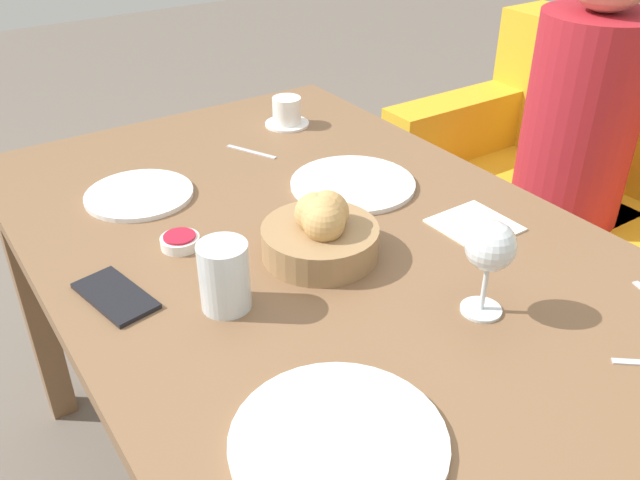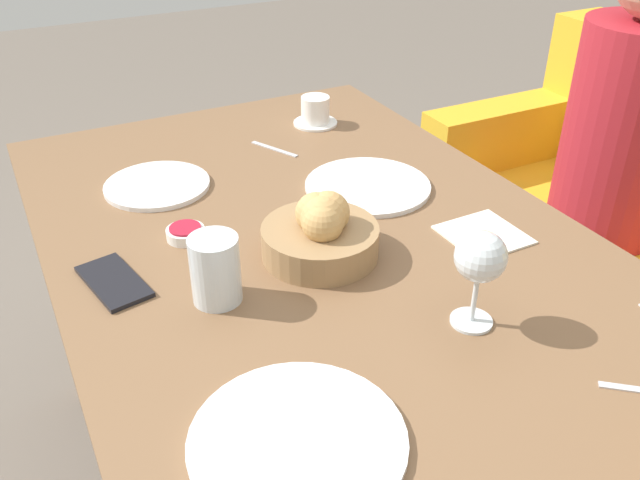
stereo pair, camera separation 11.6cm
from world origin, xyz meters
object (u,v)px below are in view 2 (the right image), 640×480
seated_person (609,191)px  jam_bowl_berry (186,233)px  napkin (483,235)px  cell_phone (114,281)px  wine_glass (480,260)px  plate_far_center (368,186)px  water_tumbler (215,270)px  bread_basket (321,231)px  plate_near_right (298,440)px  plate_near_left (157,185)px  coffee_cup (315,112)px  spoon_coffee (274,149)px

seated_person → jam_bowl_berry: bearing=-86.7°
napkin → cell_phone: size_ratio=0.85×
jam_bowl_berry → wine_glass: bearing=35.6°
napkin → cell_phone: (-0.15, -0.63, 0.00)m
seated_person → plate_far_center: seated_person is taller
cell_phone → water_tumbler: bearing=49.7°
bread_basket → plate_near_right: (0.36, -0.22, -0.04)m
plate_near_left → coffee_cup: coffee_cup is taller
plate_near_left → seated_person: bearing=82.8°
plate_far_center → bread_basket: bearing=-48.0°
jam_bowl_berry → plate_near_left: bearing=177.8°
plate_near_right → jam_bowl_berry: jam_bowl_berry is taller
jam_bowl_berry → seated_person: bearing=93.3°
wine_glass → seated_person: bearing=119.2°
spoon_coffee → napkin: napkin is taller
plate_far_center → seated_person: bearing=93.5°
cell_phone → wine_glass: bearing=52.8°
seated_person → cell_phone: seated_person is taller
plate_near_left → plate_near_right: (0.74, -0.03, 0.00)m
wine_glass → spoon_coffee: (-0.71, -0.01, -0.11)m
plate_far_center → cell_phone: (0.10, -0.54, -0.00)m
cell_phone → napkin: bearing=76.2°
plate_near_right → cell_phone: plate_near_right is taller
seated_person → plate_far_center: bearing=-86.5°
spoon_coffee → plate_far_center: bearing=19.4°
wine_glass → coffee_cup: bearing=169.8°
plate_near_left → plate_far_center: (0.20, 0.38, 0.00)m
plate_near_right → plate_far_center: size_ratio=1.04×
bread_basket → plate_near_right: bread_basket is taller
plate_near_right → jam_bowl_berry: size_ratio=3.87×
cell_phone → plate_near_left: bearing=152.8°
spoon_coffee → plate_near_left: bearing=-77.6°
coffee_cup → spoon_coffee: size_ratio=0.87×
plate_far_center → cell_phone: 0.55m
plate_near_right → seated_person: bearing=115.7°
plate_near_right → coffee_cup: coffee_cup is taller
wine_glass → napkin: bearing=137.3°
jam_bowl_berry → cell_phone: 0.17m
seated_person → coffee_cup: 0.85m
plate_near_right → wine_glass: (-0.09, 0.33, 0.11)m
bread_basket → plate_near_left: bread_basket is taller
plate_near_left → jam_bowl_berry: jam_bowl_berry is taller
plate_near_left → jam_bowl_berry: size_ratio=3.10×
bread_basket → plate_near_right: size_ratio=0.76×
jam_bowl_berry → spoon_coffee: 0.41m
wine_glass → coffee_cup: size_ratio=1.43×
seated_person → water_tumbler: bearing=-77.5°
wine_glass → cell_phone: size_ratio=0.97×
plate_near_left → jam_bowl_berry: 0.22m
seated_person → napkin: bearing=-66.7°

